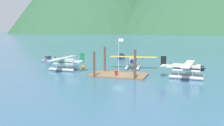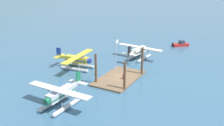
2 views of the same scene
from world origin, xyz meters
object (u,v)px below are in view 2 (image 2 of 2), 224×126
flagpole (116,54)px  seaplane_yellow_bow_centre (77,61)px  mooring_buoy (59,91)px  seaplane_silver_port_fwd (60,96)px  seaplane_cream_stbd_fwd (139,52)px  boat_red_open_se (181,44)px  fuel_drum (124,76)px

flagpole → seaplane_yellow_bow_centre: 9.60m
mooring_buoy → seaplane_silver_port_fwd: seaplane_silver_port_fwd is taller
mooring_buoy → flagpole: bearing=-27.0°
flagpole → seaplane_cream_stbd_fwd: size_ratio=0.66×
flagpole → boat_red_open_se: (27.57, -4.59, -4.05)m
fuel_drum → seaplane_silver_port_fwd: size_ratio=0.08×
flagpole → boat_red_open_se: size_ratio=1.68×
seaplane_cream_stbd_fwd → boat_red_open_se: size_ratio=2.55×
seaplane_cream_stbd_fwd → seaplane_silver_port_fwd: (-25.09, 1.17, 0.00)m
seaplane_cream_stbd_fwd → seaplane_yellow_bow_centre: 14.22m
seaplane_cream_stbd_fwd → mooring_buoy: bearing=169.6°
flagpole → fuel_drum: size_ratio=7.85×
boat_red_open_se → fuel_drum: bearing=174.0°
mooring_buoy → boat_red_open_se: 38.42m
flagpole → seaplane_cream_stbd_fwd: flagpole is taller
fuel_drum → seaplane_yellow_bow_centre: 10.86m
fuel_drum → seaplane_yellow_bow_centre: size_ratio=0.08×
fuel_drum → seaplane_silver_port_fwd: seaplane_silver_port_fwd is taller
mooring_buoy → seaplane_silver_port_fwd: bearing=-136.9°
mooring_buoy → boat_red_open_se: (37.23, -9.50, 0.09)m
flagpole → mooring_buoy: size_ratio=8.58×
seaplane_cream_stbd_fwd → seaplane_yellow_bow_centre: size_ratio=1.00×
flagpole → seaplane_silver_port_fwd: bearing=170.9°
seaplane_cream_stbd_fwd → seaplane_silver_port_fwd: bearing=177.3°
fuel_drum → seaplane_cream_stbd_fwd: seaplane_cream_stbd_fwd is taller
flagpole → fuel_drum: (-0.08, -1.70, -3.79)m
seaplane_yellow_bow_centre → seaplane_silver_port_fwd: 15.24m
seaplane_cream_stbd_fwd → seaplane_silver_port_fwd: size_ratio=1.01×
seaplane_yellow_bow_centre → seaplane_silver_port_fwd: bearing=-152.4°
seaplane_yellow_bow_centre → boat_red_open_se: bearing=-27.1°
seaplane_yellow_bow_centre → boat_red_open_se: size_ratio=2.55×
seaplane_yellow_bow_centre → fuel_drum: bearing=-94.5°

